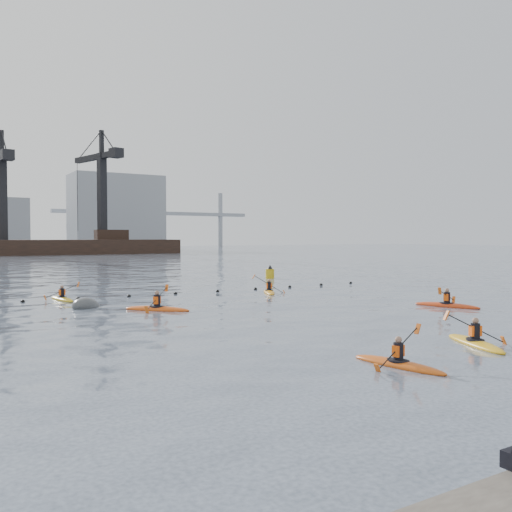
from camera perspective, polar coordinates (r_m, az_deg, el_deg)
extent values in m
plane|color=#3B4556|center=(16.23, 19.98, -11.14)|extent=(400.00, 400.00, 0.00)
sphere|color=black|center=(33.14, -23.35, -4.45)|extent=(0.24, 0.24, 0.24)
sphere|color=black|center=(33.53, -18.22, -4.31)|extent=(0.24, 0.24, 0.24)
sphere|color=black|center=(34.15, -13.22, -4.15)|extent=(0.24, 0.24, 0.24)
sphere|color=black|center=(35.05, -8.47, -3.96)|extent=(0.24, 0.24, 0.24)
sphere|color=black|center=(36.27, -4.06, -3.74)|extent=(0.24, 0.24, 0.24)
sphere|color=black|center=(37.79, -0.05, -3.51)|extent=(0.24, 0.24, 0.24)
sphere|color=black|center=(39.53, 3.57, -3.27)|extent=(0.24, 0.24, 0.24)
sphere|color=black|center=(41.43, 6.87, -3.04)|extent=(0.24, 0.24, 0.24)
sphere|color=black|center=(43.39, 9.94, -2.82)|extent=(0.24, 0.24, 0.24)
cube|color=black|center=(120.60, -25.06, 0.48)|extent=(72.00, 12.00, 4.50)
cube|color=black|center=(124.75, -14.97, 2.18)|extent=(7.00, 3.00, 2.20)
cube|color=black|center=(120.83, -25.14, 5.58)|extent=(1.73, 1.73, 17.00)
cube|color=black|center=(123.80, -25.39, 9.16)|extent=(2.50, 15.05, 1.20)
cube|color=black|center=(116.50, -24.70, 9.63)|extent=(2.42, 2.78, 2.00)
cube|color=black|center=(122.05, -25.21, 10.74)|extent=(0.87, 0.87, 5.00)
cube|color=black|center=(124.53, -15.90, 6.04)|extent=(1.96, 1.96, 19.00)
cube|color=black|center=(127.68, -16.52, 9.95)|extent=(5.56, 16.73, 1.20)
cube|color=black|center=(120.43, -14.50, 10.46)|extent=(2.80, 3.08, 2.00)
cube|color=black|center=(125.97, -15.95, 11.49)|extent=(0.98, 0.98, 5.00)
cube|color=gray|center=(166.95, -14.48, 4.46)|extent=(26.00, 14.00, 22.00)
cube|color=gray|center=(192.29, -10.44, 4.45)|extent=(70.00, 2.00, 1.20)
cylinder|color=gray|center=(184.95, -17.72, 3.87)|extent=(1.60, 1.60, 20.00)
cylinder|color=gray|center=(202.33, -3.77, 3.79)|extent=(1.60, 1.60, 20.00)
ellipsoid|color=#C44E12|center=(16.13, 14.74, -11.03)|extent=(1.12, 3.08, 0.30)
cylinder|color=black|center=(16.10, 14.74, -10.60)|extent=(0.66, 0.66, 0.06)
cylinder|color=black|center=(16.04, 14.75, -9.68)|extent=(0.28, 0.28, 0.49)
cube|color=#F6540D|center=(16.04, 14.75, -9.62)|extent=(0.37, 0.26, 0.32)
sphere|color=#8C6651|center=(15.98, 14.76, -8.52)|extent=(0.20, 0.20, 0.20)
cylinder|color=black|center=(16.03, 14.75, -9.35)|extent=(1.85, 0.36, 0.97)
cube|color=#D85914|center=(15.35, 12.66, -11.51)|extent=(0.21, 0.16, 0.31)
cube|color=#D85914|center=(16.74, 16.64, -7.36)|extent=(0.21, 0.16, 0.31)
ellipsoid|color=gold|center=(20.00, 22.07, -8.56)|extent=(1.85, 3.32, 0.33)
cylinder|color=black|center=(19.98, 22.07, -8.18)|extent=(0.81, 0.81, 0.06)
cylinder|color=black|center=(19.93, 22.09, -7.36)|extent=(0.31, 0.31, 0.54)
cube|color=#F6540D|center=(19.92, 22.09, -7.30)|extent=(0.43, 0.35, 0.35)
sphere|color=#8C6651|center=(19.87, 22.10, -6.33)|extent=(0.22, 0.22, 0.22)
cylinder|color=black|center=(19.91, 22.09, -7.06)|extent=(1.93, 0.81, 1.03)
cube|color=#D85914|center=(19.33, 19.41, -5.92)|extent=(0.24, 0.21, 0.34)
cube|color=#D85914|center=(20.55, 24.62, -8.13)|extent=(0.24, 0.21, 0.34)
ellipsoid|color=#D54F14|center=(27.59, -10.37, -5.55)|extent=(2.91, 3.03, 0.35)
cylinder|color=black|center=(27.58, -10.38, -5.26)|extent=(0.93, 0.93, 0.07)
cylinder|color=black|center=(27.54, -10.38, -4.63)|extent=(0.33, 0.33, 0.57)
cube|color=#F6540D|center=(27.54, -10.38, -4.58)|extent=(0.45, 0.44, 0.37)
sphere|color=#8C6651|center=(27.50, -10.38, -3.84)|extent=(0.23, 0.23, 0.23)
cylinder|color=black|center=(27.53, -10.38, -4.40)|extent=(1.66, 1.57, 0.94)
cube|color=#D85914|center=(26.59, -11.44, -5.54)|extent=(0.24, 0.24, 0.37)
cube|color=#D85914|center=(28.48, -9.39, -3.34)|extent=(0.24, 0.24, 0.37)
ellipsoid|color=orange|center=(35.61, 1.39, -3.83)|extent=(2.00, 3.13, 0.32)
cylinder|color=black|center=(35.59, 1.39, -3.62)|extent=(0.80, 0.80, 0.06)
cylinder|color=black|center=(35.57, 1.39, -3.18)|extent=(0.30, 0.30, 0.52)
cube|color=#F6540D|center=(35.56, 1.39, -3.14)|extent=(0.42, 0.36, 0.34)
sphere|color=#8C6651|center=(35.54, 1.39, -2.62)|extent=(0.21, 0.21, 0.21)
cylinder|color=black|center=(35.56, 1.39, -3.02)|extent=(1.70, 0.88, 1.17)
cube|color=#D85914|center=(35.43, -0.24, -2.18)|extent=(0.26, 0.22, 0.31)
cube|color=#D85914|center=(35.72, 3.01, -3.84)|extent=(0.26, 0.22, 0.31)
ellipsoid|color=red|center=(30.28, 19.44, -4.97)|extent=(1.87, 3.45, 0.34)
cylinder|color=black|center=(30.26, 19.44, -4.70)|extent=(0.83, 0.83, 0.06)
cylinder|color=black|center=(30.23, 19.45, -4.14)|extent=(0.32, 0.32, 0.56)
cube|color=#F6540D|center=(30.23, 19.45, -4.10)|extent=(0.45, 0.36, 0.36)
sphere|color=#8C6651|center=(30.19, 19.46, -3.43)|extent=(0.23, 0.23, 0.23)
cylinder|color=black|center=(30.22, 19.45, -3.94)|extent=(2.13, 0.85, 0.73)
cube|color=#D85914|center=(31.29, 20.09, -4.34)|extent=(0.20, 0.20, 0.36)
cube|color=#D85914|center=(29.16, 18.77, -3.50)|extent=(0.20, 0.20, 0.36)
ellipsoid|color=gold|center=(33.53, -19.74, -4.31)|extent=(1.09, 3.10, 0.30)
cylinder|color=black|center=(33.52, -19.74, -4.10)|extent=(0.65, 0.65, 0.06)
cylinder|color=black|center=(33.49, -19.75, -3.65)|extent=(0.29, 0.29, 0.49)
cube|color=#F6540D|center=(33.49, -19.75, -3.62)|extent=(0.37, 0.26, 0.32)
sphere|color=#8C6651|center=(33.46, -19.75, -3.08)|extent=(0.20, 0.20, 0.20)
cylinder|color=black|center=(33.48, -19.75, -3.49)|extent=(1.97, 0.35, 0.73)
cube|color=#D85914|center=(33.19, -21.32, -4.11)|extent=(0.17, 0.16, 0.32)
cube|color=#D85914|center=(33.80, -18.21, -2.87)|extent=(0.17, 0.16, 0.32)
ellipsoid|color=#404346|center=(29.67, -17.43, -5.17)|extent=(2.34, 2.42, 1.40)
cylinder|color=#C09613|center=(48.01, 1.47, -1.98)|extent=(0.76, 0.76, 0.98)
cone|color=black|center=(47.96, 1.47, -1.13)|extent=(0.48, 0.48, 0.38)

